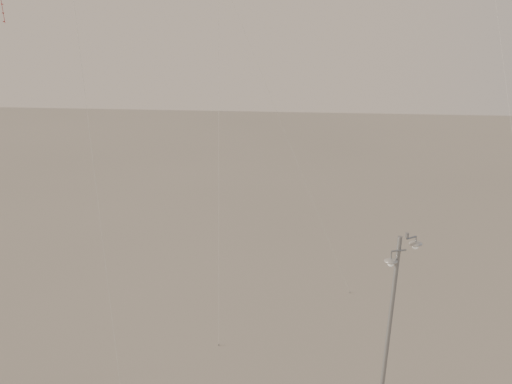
{
  "coord_description": "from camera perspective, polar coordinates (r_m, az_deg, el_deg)",
  "views": [
    {
      "loc": [
        4.91,
        -22.6,
        18.5
      ],
      "look_at": [
        2.3,
        5.0,
        10.21
      ],
      "focal_mm": 50.0,
      "sensor_mm": 36.0,
      "label": 1
    }
  ],
  "objects": [
    {
      "name": "street_lamp",
      "position": [
        29.26,
        10.68,
        -11.23
      ],
      "size": [
        1.49,
        1.03,
        9.31
      ],
      "color": "gray",
      "rests_on": "ground"
    },
    {
      "name": "kite_1",
      "position": [
        30.12,
        -14.24,
        13.51
      ],
      "size": [
        2.45,
        3.22,
        21.58
      ],
      "rotation": [
        0.0,
        0.0,
        -0.48
      ],
      "color": "black",
      "rests_on": "ground"
    }
  ]
}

